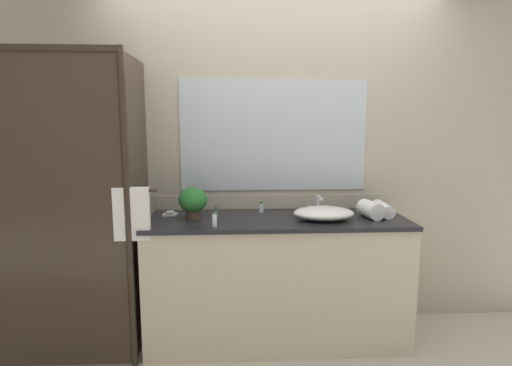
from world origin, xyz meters
The scene contains 13 objects.
ground_plane centered at (0.00, 0.00, 0.00)m, with size 8.00×8.00×0.00m, color beige.
wall_back_with_mirror centered at (0.00, 0.34, 1.30)m, with size 4.40×0.06×2.60m.
vanity_cabinet centered at (0.00, 0.01, 0.45)m, with size 1.80×0.58×0.90m.
shower_enclosure centered at (-1.27, -0.19, 1.03)m, with size 1.20×0.59×2.00m.
sink_basin centered at (0.31, -0.04, 0.94)m, with size 0.42×0.31×0.09m, color white.
faucet centered at (0.31, 0.14, 0.95)m, with size 0.17×0.15×0.14m.
potted_plant centered at (-0.58, 0.02, 1.02)m, with size 0.20×0.20×0.22m.
soap_dish centered at (-0.76, 0.13, 0.91)m, with size 0.10×0.07×0.04m.
amenity_bottle_conditioner centered at (-0.43, -0.21, 0.95)m, with size 0.03×0.03×0.09m.
amenity_bottle_lotion centered at (-0.43, 0.04, 0.94)m, with size 0.03×0.03×0.09m.
amenity_bottle_body_wash centered at (-0.10, 0.21, 0.94)m, with size 0.03×0.03×0.08m.
rolled_towel_near_edge centered at (0.76, 0.05, 0.95)m, with size 0.10×0.10×0.26m, color white.
rolled_towel_middle centered at (0.65, -0.02, 0.96)m, with size 0.12×0.12×0.19m, color white.
Camera 1 is at (-0.29, -2.69, 1.55)m, focal length 28.01 mm.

